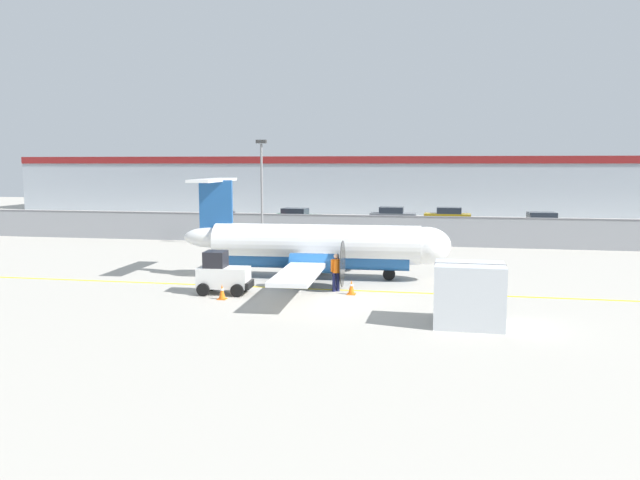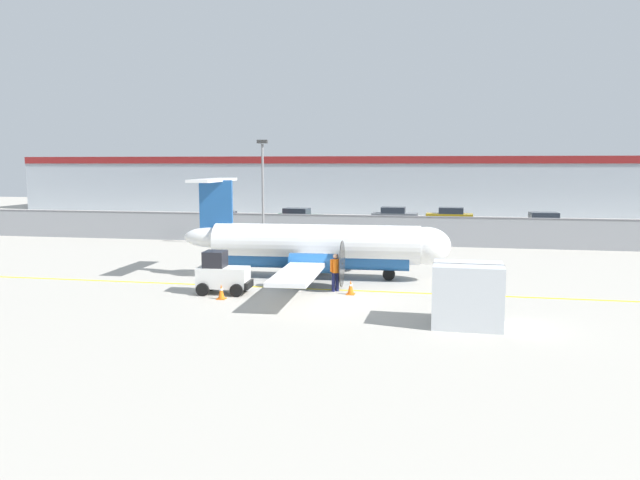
% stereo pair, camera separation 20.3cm
% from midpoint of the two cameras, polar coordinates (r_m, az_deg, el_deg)
% --- Properties ---
extents(ground_plane, '(140.00, 140.00, 0.01)m').
position_cam_midpoint_polar(ground_plane, '(28.37, -0.02, -4.53)').
color(ground_plane, '#ADA89E').
extents(perimeter_fence, '(98.00, 0.10, 2.10)m').
position_cam_midpoint_polar(perimeter_fence, '(43.86, 3.86, 1.02)').
color(perimeter_fence, gray).
rests_on(perimeter_fence, ground).
extents(parking_lot_strip, '(98.00, 17.00, 0.12)m').
position_cam_midpoint_polar(parking_lot_strip, '(55.34, 5.28, 1.14)').
color(parking_lot_strip, '#38383A').
rests_on(parking_lot_strip, ground).
extents(background_building, '(91.00, 8.10, 6.50)m').
position_cam_midpoint_polar(background_building, '(73.53, 6.68, 5.06)').
color(background_building, '#A8B2BC').
rests_on(background_building, ground).
extents(commuter_airplane, '(13.42, 16.05, 4.92)m').
position_cam_midpoint_polar(commuter_airplane, '(30.81, -0.11, -0.59)').
color(commuter_airplane, white).
rests_on(commuter_airplane, ground).
extents(baggage_tug, '(2.39, 1.50, 1.88)m').
position_cam_midpoint_polar(baggage_tug, '(27.64, -9.11, -3.13)').
color(baggage_tug, silver).
rests_on(baggage_tug, ground).
extents(ground_crew_worker, '(0.48, 0.48, 1.70)m').
position_cam_midpoint_polar(ground_crew_worker, '(27.79, 1.26, -2.78)').
color(ground_crew_worker, '#191E4C').
rests_on(ground_crew_worker, ground).
extents(cargo_container, '(2.45, 2.06, 2.20)m').
position_cam_midpoint_polar(cargo_container, '(22.56, 13.23, -4.88)').
color(cargo_container, silver).
rests_on(cargo_container, ground).
extents(traffic_cone_near_left, '(0.36, 0.36, 0.64)m').
position_cam_midpoint_polar(traffic_cone_near_left, '(26.61, -9.16, -4.71)').
color(traffic_cone_near_left, orange).
rests_on(traffic_cone_near_left, ground).
extents(traffic_cone_near_right, '(0.36, 0.36, 0.64)m').
position_cam_midpoint_polar(traffic_cone_near_right, '(27.26, 2.68, -4.35)').
color(traffic_cone_near_right, orange).
rests_on(traffic_cone_near_right, ground).
extents(parked_car_0, '(4.26, 2.13, 1.58)m').
position_cam_midpoint_polar(parked_car_0, '(52.98, -9.34, 1.72)').
color(parked_car_0, red).
rests_on(parked_car_0, parking_lot_strip).
extents(parked_car_1, '(4.37, 2.38, 1.58)m').
position_cam_midpoint_polar(parked_car_1, '(56.19, -2.29, 2.11)').
color(parked_car_1, '#19662D').
rests_on(parked_car_1, parking_lot_strip).
extents(parked_car_2, '(4.21, 2.02, 1.58)m').
position_cam_midpoint_polar(parked_car_2, '(58.07, 6.56, 2.23)').
color(parked_car_2, slate).
rests_on(parked_car_2, parking_lot_strip).
extents(parked_car_3, '(4.25, 2.11, 1.58)m').
position_cam_midpoint_polar(parked_car_3, '(58.29, 11.51, 2.15)').
color(parked_car_3, '#B28C19').
rests_on(parked_car_3, parking_lot_strip).
extents(parked_car_4, '(4.31, 2.25, 1.58)m').
position_cam_midpoint_polar(parked_car_4, '(54.64, 19.61, 1.57)').
color(parked_car_4, '#B28C19').
rests_on(parked_car_4, parking_lot_strip).
extents(apron_light_pole, '(0.70, 0.30, 7.27)m').
position_cam_midpoint_polar(apron_light_pole, '(42.62, -5.49, 5.12)').
color(apron_light_pole, slate).
rests_on(apron_light_pole, ground).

